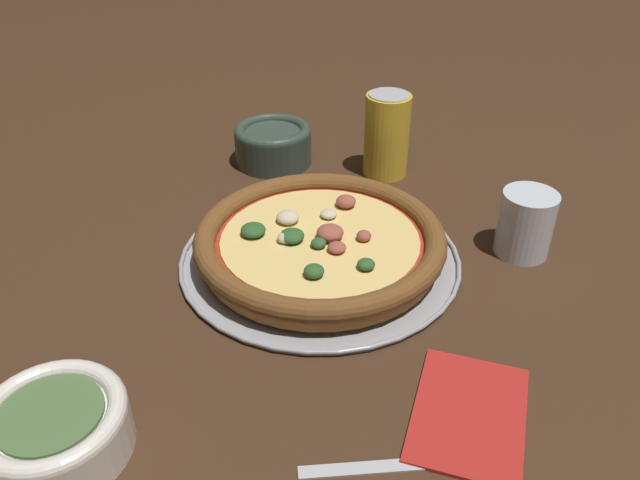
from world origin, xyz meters
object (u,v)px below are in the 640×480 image
Objects in this scene: pizza_tray at (320,257)px; beverage_can at (387,135)px; napkin at (469,412)px; bowl_near at (273,143)px; bowl_far at (54,427)px; fork at (417,463)px; drinking_cup at (526,224)px; pizza at (320,241)px.

beverage_can is (0.24, -0.08, 0.06)m from pizza_tray.
beverage_can reaches higher than napkin.
bowl_near is 0.75× the size of napkin.
bowl_near reaches higher than pizza_tray.
fork is (0.01, -0.30, -0.02)m from bowl_far.
drinking_cup reaches higher than napkin.
bowl_far is at bearing 169.87° from bowl_near.
beverage_can is at bearing -18.13° from pizza.
pizza is at bearing 161.87° from beverage_can.
pizza_tray is 0.26m from beverage_can.
bowl_near is 0.18m from beverage_can.
bowl_far is 0.35m from napkin.
beverage_can reaches higher than pizza.
fork is (-0.06, 0.05, -0.00)m from napkin.
pizza is 0.30m from fork.
pizza is at bearing 99.26° from drinking_cup.
pizza is 0.25m from beverage_can.
bowl_far reaches higher than fork.
fork is at bearing -177.09° from beverage_can.
napkin is (0.07, -0.35, -0.02)m from bowl_far.
napkin is 0.47m from beverage_can.
beverage_can reaches higher than pizza_tray.
drinking_cup reaches higher than pizza.
bowl_far reaches higher than napkin.
bowl_near is (0.26, 0.09, 0.00)m from pizza.
fork is (-0.28, -0.10, -0.03)m from pizza.
drinking_cup reaches higher than bowl_near.
pizza_tray is 2.75× the size of bowl_far.
bowl_near is (0.26, 0.09, 0.03)m from pizza_tray.
napkin is at bearing -145.97° from pizza.
bowl_far is 0.71× the size of fork.
pizza is at bearing -159.95° from bowl_near.
pizza is 0.27m from napkin.
drinking_cup reaches higher than bowl_far.
bowl_far is (-0.29, 0.19, -0.00)m from pizza.
bowl_near is at bearing 27.00° from napkin.
napkin is 0.91× the size of fork.
beverage_can reaches higher than drinking_cup.
bowl_far is 0.60m from beverage_can.
pizza_tray is 0.35m from bowl_far.
bowl_near is 0.58m from fork.
pizza_tray is 4.15× the size of drinking_cup.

